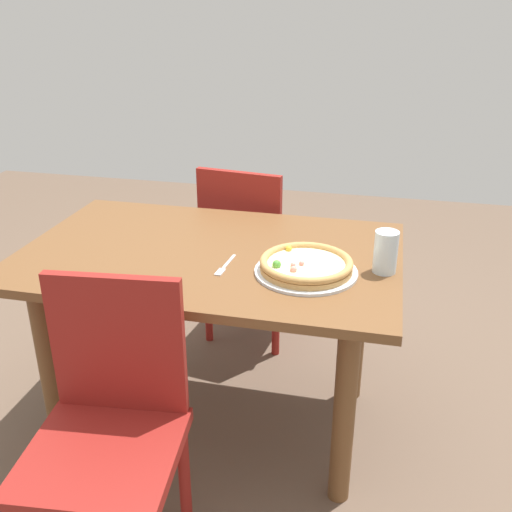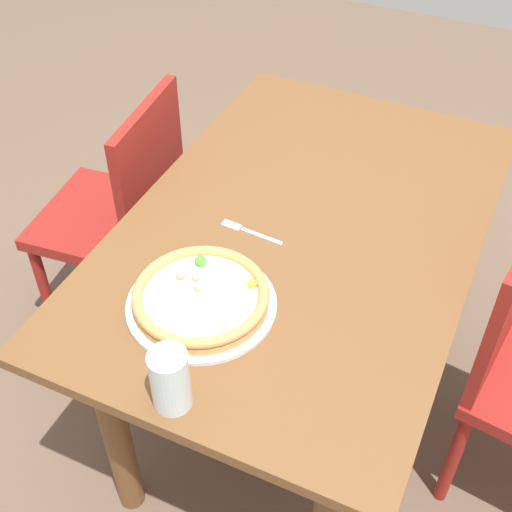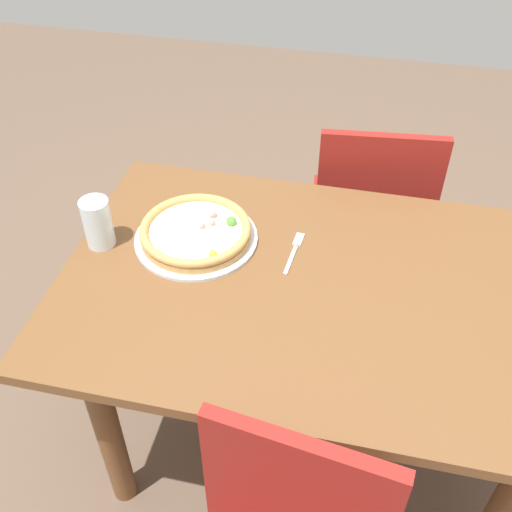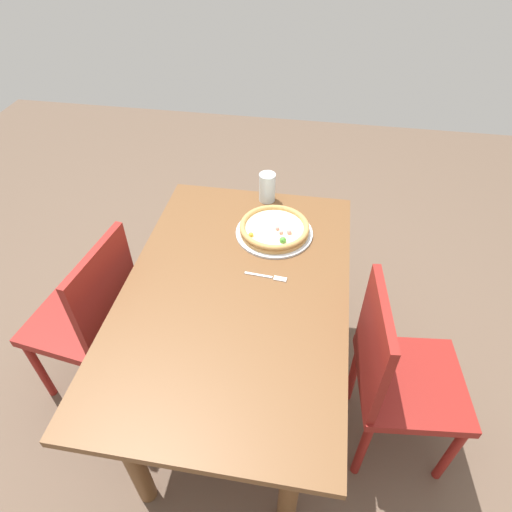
{
  "view_description": "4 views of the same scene",
  "coord_description": "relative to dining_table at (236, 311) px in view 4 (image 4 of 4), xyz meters",
  "views": [
    {
      "loc": [
        -0.57,
        1.77,
        1.53
      ],
      "look_at": [
        -0.17,
        0.05,
        0.75
      ],
      "focal_mm": 40.97,
      "sensor_mm": 36.0,
      "label": 1
    },
    {
      "loc": [
        -1.21,
        -0.43,
        1.82
      ],
      "look_at": [
        -0.17,
        0.05,
        0.75
      ],
      "focal_mm": 47.68,
      "sensor_mm": 36.0,
      "label": 2
    },
    {
      "loc": [
        0.08,
        -1.08,
        1.8
      ],
      "look_at": [
        -0.17,
        0.05,
        0.75
      ],
      "focal_mm": 42.91,
      "sensor_mm": 36.0,
      "label": 3
    },
    {
      "loc": [
        1.08,
        0.26,
        1.92
      ],
      "look_at": [
        -0.17,
        0.05,
        0.75
      ],
      "focal_mm": 30.58,
      "sensor_mm": 36.0,
      "label": 4
    }
  ],
  "objects": [
    {
      "name": "fork",
      "position": [
        -0.09,
        0.12,
        0.12
      ],
      "size": [
        0.03,
        0.17,
        0.0
      ],
      "rotation": [
        0.0,
        0.0,
        1.49
      ],
      "color": "silver",
      "rests_on": "dining_table"
    },
    {
      "name": "chair_near",
      "position": [
        0.02,
        -0.63,
        -0.14
      ],
      "size": [
        0.45,
        0.45,
        0.86
      ],
      "rotation": [
        0.0,
        0.0,
        3.0
      ],
      "color": "maroon",
      "rests_on": "ground"
    },
    {
      "name": "drinking_glass",
      "position": [
        -0.59,
        0.03,
        0.19
      ],
      "size": [
        0.08,
        0.08,
        0.14
      ],
      "primitive_type": "cylinder",
      "color": "silver",
      "rests_on": "dining_table"
    },
    {
      "name": "dining_table",
      "position": [
        0.0,
        0.0,
        0.0
      ],
      "size": [
        1.3,
        0.84,
        0.73
      ],
      "color": "brown",
      "rests_on": "ground"
    },
    {
      "name": "ground_plane",
      "position": [
        0.0,
        0.0,
        -0.61
      ],
      "size": [
        6.0,
        6.0,
        0.0
      ],
      "primitive_type": "plane",
      "color": "brown"
    },
    {
      "name": "pizza",
      "position": [
        -0.35,
        0.1,
        0.15
      ],
      "size": [
        0.3,
        0.3,
        0.05
      ],
      "color": "tan",
      "rests_on": "plate"
    },
    {
      "name": "plate",
      "position": [
        -0.35,
        0.1,
        0.12
      ],
      "size": [
        0.33,
        0.33,
        0.01
      ],
      "primitive_type": "cylinder",
      "color": "silver",
      "rests_on": "dining_table"
    },
    {
      "name": "chair_far",
      "position": [
        0.1,
        0.63,
        -0.14
      ],
      "size": [
        0.44,
        0.44,
        0.86
      ],
      "rotation": [
        0.0,
        0.0,
        0.1
      ],
      "color": "maroon",
      "rests_on": "ground"
    }
  ]
}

